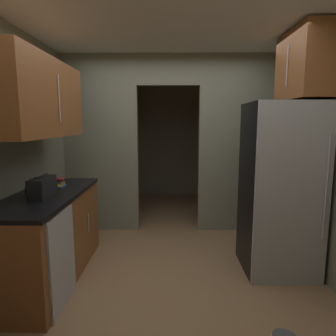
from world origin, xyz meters
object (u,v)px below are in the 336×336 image
(refrigerator, at_px, (279,189))
(boombox, at_px, (42,187))
(dishwasher, at_px, (62,260))
(book_stack, at_px, (58,183))

(refrigerator, height_order, boombox, refrigerator)
(refrigerator, relative_size, boombox, 5.17)
(dishwasher, bearing_deg, refrigerator, 18.11)
(dishwasher, xyz_separation_m, boombox, (-0.28, 0.32, 0.58))
(refrigerator, xyz_separation_m, boombox, (-2.39, -0.37, 0.09))
(boombox, xyz_separation_m, book_stack, (-0.02, 0.45, -0.05))
(dishwasher, relative_size, book_stack, 4.63)
(boombox, bearing_deg, refrigerator, 8.90)
(refrigerator, height_order, dishwasher, refrigerator)
(boombox, height_order, book_stack, boombox)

